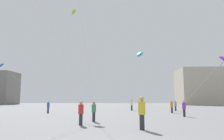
% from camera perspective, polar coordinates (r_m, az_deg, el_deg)
% --- Properties ---
extents(person_in_green, '(0.34, 0.34, 1.57)m').
position_cam_1_polar(person_in_green, '(17.50, -4.73, -10.39)').
color(person_in_green, '#2D2D33').
rests_on(person_in_green, ground_plane).
extents(person_in_purple, '(0.36, 0.36, 1.66)m').
position_cam_1_polar(person_in_purple, '(23.90, 18.15, -9.25)').
color(person_in_purple, '#2D2D33').
rests_on(person_in_purple, ground_plane).
extents(person_in_blue, '(0.35, 0.35, 1.58)m').
position_cam_1_polar(person_in_blue, '(31.09, -16.19, -9.02)').
color(person_in_blue, '#2D2D33').
rests_on(person_in_blue, ground_plane).
extents(person_in_yellow, '(0.40, 0.40, 1.85)m').
position_cam_1_polar(person_in_yellow, '(12.71, 7.73, -10.58)').
color(person_in_yellow, '#2D2D33').
rests_on(person_in_yellow, ground_plane).
extents(person_in_red, '(0.35, 0.35, 1.61)m').
position_cam_1_polar(person_in_red, '(15.14, -8.05, -10.65)').
color(person_in_red, '#2D2D33').
rests_on(person_in_red, ground_plane).
extents(person_in_white, '(0.40, 0.40, 1.85)m').
position_cam_1_polar(person_in_white, '(37.36, 5.11, -8.85)').
color(person_in_white, '#2D2D33').
rests_on(person_in_white, ground_plane).
extents(person_in_orange, '(0.36, 0.36, 1.66)m').
position_cam_1_polar(person_in_orange, '(30.69, 15.22, -9.00)').
color(person_in_orange, '#2D2D33').
rests_on(person_in_orange, ground_plane).
extents(person_in_grey, '(0.36, 0.36, 1.66)m').
position_cam_1_polar(person_in_grey, '(36.86, 16.12, -8.74)').
color(person_in_grey, '#2D2D33').
rests_on(person_in_grey, ground_plane).
extents(kite_lime_diamond, '(3.45, 0.93, 13.31)m').
position_cam_1_polar(kite_lime_diamond, '(32.97, -10.09, 14.10)').
color(kite_lime_diamond, '#8CD12D').
extents(kite_cyan_diamond, '(2.98, 5.47, 9.93)m').
position_cam_1_polar(kite_cyan_diamond, '(43.18, 7.18, 4.11)').
color(kite_cyan_diamond, '#1EB2C6').
extents(kite_cobalt_diamond, '(6.51, 2.02, 5.22)m').
position_cam_1_polar(kite_cobalt_diamond, '(32.14, -26.88, 0.99)').
color(kite_cobalt_diamond, blue).
extents(building_centre_hall, '(17.37, 16.63, 13.84)m').
position_cam_1_polar(building_centre_hall, '(92.90, 21.78, -4.12)').
color(building_centre_hall, '#B2A893').
rests_on(building_centre_hall, ground_plane).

